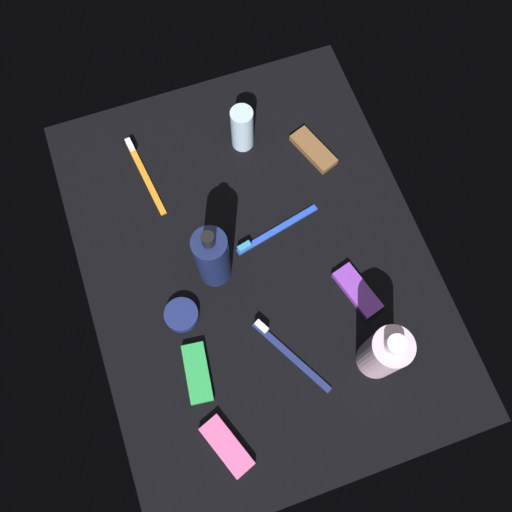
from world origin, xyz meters
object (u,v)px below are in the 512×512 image
toothbrush_orange (143,172)px  snack_bar_brown (313,150)px  snack_bar_purple (357,291)px  bodywash_bottle (384,353)px  cream_tin_left (182,315)px  toothbrush_navy (288,351)px  snack_bar_green (197,373)px  deodorant_stick (242,128)px  lotion_bottle (212,258)px  toothbrush_blue (273,232)px  snack_bar_pink (227,446)px

toothbrush_orange → snack_bar_brown: toothbrush_orange is taller
snack_bar_brown → snack_bar_purple: bearing=154.1°
snack_bar_purple → toothbrush_orange: bearing=24.3°
bodywash_bottle → cream_tin_left: (18.94, 30.33, -6.43)cm
toothbrush_navy → snack_bar_green: size_ratio=1.57×
deodorant_stick → snack_bar_green: size_ratio=1.02×
lotion_bottle → toothbrush_blue: lotion_bottle is taller
lotion_bottle → deodorant_stick: 28.24cm
toothbrush_navy → toothbrush_orange: same height
toothbrush_orange → snack_bar_green: toothbrush_orange is taller
snack_bar_green → cream_tin_left: bearing=5.0°
cream_tin_left → snack_bar_brown: bearing=-55.7°
bodywash_bottle → toothbrush_orange: bodywash_bottle is taller
bodywash_bottle → deodorant_stick: 50.36cm
bodywash_bottle → toothbrush_blue: (28.90, 9.11, -6.78)cm
lotion_bottle → toothbrush_navy: lotion_bottle is taller
lotion_bottle → snack_bar_pink: lotion_bottle is taller
toothbrush_orange → snack_bar_brown: 34.61cm
lotion_bottle → deodorant_stick: lotion_bottle is taller
snack_bar_pink → snack_bar_purple: bearing=-81.2°
lotion_bottle → snack_bar_brown: 32.84cm
toothbrush_blue → snack_bar_purple: toothbrush_blue is taller
snack_bar_green → cream_tin_left: 10.88cm
bodywash_bottle → toothbrush_orange: size_ratio=0.91×
toothbrush_blue → toothbrush_navy: (-22.48, 5.14, 0.00)cm
toothbrush_blue → snack_bar_green: toothbrush_blue is taller
snack_bar_brown → cream_tin_left: (-23.97, 35.09, 0.21)cm
cream_tin_left → toothbrush_orange: bearing=-2.1°
toothbrush_orange → cream_tin_left: bearing=177.9°
toothbrush_navy → snack_bar_green: 16.53cm
deodorant_stick → snack_bar_purple: size_ratio=1.02×
lotion_bottle → toothbrush_navy: bearing=-157.8°
snack_bar_purple → cream_tin_left: size_ratio=1.67×
toothbrush_orange → snack_bar_brown: bearing=-101.0°
bodywash_bottle → toothbrush_navy: size_ratio=1.00×
toothbrush_orange → deodorant_stick: bearing=-89.7°
toothbrush_navy → snack_bar_pink: toothbrush_navy is taller
toothbrush_blue → snack_bar_purple: bearing=-146.4°
snack_bar_pink → deodorant_stick: bearing=-42.2°
toothbrush_navy → snack_bar_pink: size_ratio=1.57×
toothbrush_blue → toothbrush_orange: same height
lotion_bottle → toothbrush_blue: bearing=-73.7°
snack_bar_brown → deodorant_stick: bearing=42.2°
snack_bar_purple → snack_bar_brown: same height
snack_bar_purple → lotion_bottle: bearing=46.4°
snack_bar_pink → toothbrush_orange: bearing=-21.2°
toothbrush_navy → snack_bar_brown: size_ratio=1.57×
bodywash_bottle → cream_tin_left: bodywash_bottle is taller
deodorant_stick → toothbrush_blue: (-20.76, 0.99, -4.68)cm
bodywash_bottle → snack_bar_purple: bearing=-7.8°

